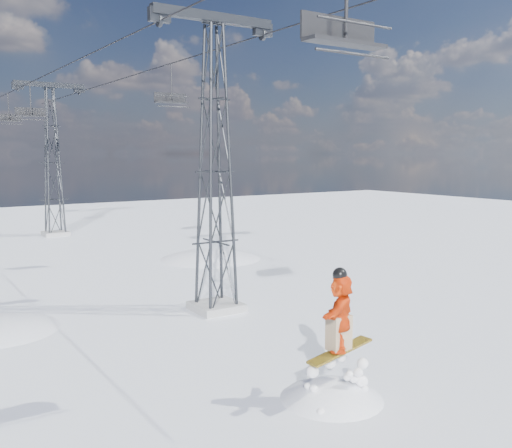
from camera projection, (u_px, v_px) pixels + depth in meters
The scene contains 9 objects.
ground at pixel (334, 381), 15.58m from camera, with size 120.00×120.00×0.00m, color white.
snow_terrain at pixel (15, 438), 31.79m from camera, with size 39.00×37.00×22.00m.
lift_tower_near at pixel (215, 172), 21.98m from camera, with size 5.20×1.80×11.43m.
lift_tower_far at pixel (53, 163), 42.74m from camera, with size 5.20×1.80×11.43m.
haul_cables at pixel (111, 67), 30.87m from camera, with size 4.46×51.00×0.06m.
lift_chair_near at pixel (344, 33), 12.32m from camera, with size 2.09×0.60×2.59m.
lift_chair_mid at pixel (171, 99), 29.88m from camera, with size 1.82×0.52×2.26m.
lift_chair_far at pixel (31, 113), 37.93m from camera, with size 1.98×0.57×2.45m.
lift_chair_extra at pixel (9, 118), 44.41m from camera, with size 1.93×0.56×2.40m.
Camera 1 is at (-9.97, -11.32, 6.18)m, focal length 40.00 mm.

